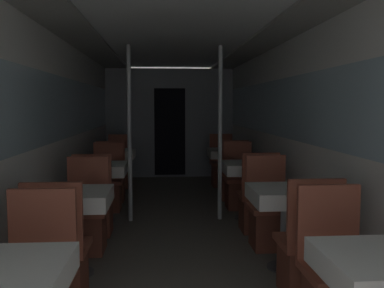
# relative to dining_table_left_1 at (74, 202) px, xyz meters

# --- Properties ---
(wall_left) EXTENTS (0.05, 9.88, 2.25)m
(wall_left) POSITION_rel_dining_table_left_1_xyz_m (-0.39, 1.11, 0.53)
(wall_left) COLOR silver
(wall_left) RESTS_ON ground_plane
(wall_right) EXTENTS (0.05, 9.88, 2.25)m
(wall_right) POSITION_rel_dining_table_left_1_xyz_m (2.28, 1.11, 0.53)
(wall_right) COLOR silver
(wall_right) RESTS_ON ground_plane
(ceiling_panel) EXTENTS (2.68, 9.88, 0.07)m
(ceiling_panel) POSITION_rel_dining_table_left_1_xyz_m (0.94, 1.11, 1.65)
(ceiling_panel) COLOR silver
(ceiling_panel) RESTS_ON wall_left
(bulkhead_far) EXTENTS (2.63, 0.09, 2.25)m
(bulkhead_far) POSITION_rel_dining_table_left_1_xyz_m (0.94, 5.17, 0.48)
(bulkhead_far) COLOR gray
(bulkhead_far) RESTS_ON ground_plane
(dining_table_left_1) EXTENTS (0.63, 0.63, 0.75)m
(dining_table_left_1) POSITION_rel_dining_table_left_1_xyz_m (0.00, 0.00, 0.00)
(dining_table_left_1) COLOR #4C4C51
(dining_table_left_1) RESTS_ON ground_plane
(chair_left_near_1) EXTENTS (0.43, 0.43, 0.96)m
(chair_left_near_1) POSITION_rel_dining_table_left_1_xyz_m (0.00, -0.59, -0.35)
(chair_left_near_1) COLOR brown
(chair_left_near_1) RESTS_ON ground_plane
(chair_left_far_1) EXTENTS (0.43, 0.43, 0.96)m
(chair_left_far_1) POSITION_rel_dining_table_left_1_xyz_m (0.00, 0.59, -0.35)
(chair_left_far_1) COLOR brown
(chair_left_far_1) RESTS_ON ground_plane
(dining_table_left_2) EXTENTS (0.63, 0.63, 0.75)m
(dining_table_left_2) POSITION_rel_dining_table_left_1_xyz_m (0.00, 1.74, 0.00)
(dining_table_left_2) COLOR #4C4C51
(dining_table_left_2) RESTS_ON ground_plane
(chair_left_near_2) EXTENTS (0.43, 0.43, 0.96)m
(chair_left_near_2) POSITION_rel_dining_table_left_1_xyz_m (0.00, 1.15, -0.35)
(chair_left_near_2) COLOR brown
(chair_left_near_2) RESTS_ON ground_plane
(chair_left_far_2) EXTENTS (0.43, 0.43, 0.96)m
(chair_left_far_2) POSITION_rel_dining_table_left_1_xyz_m (0.00, 2.33, -0.35)
(chair_left_far_2) COLOR brown
(chair_left_far_2) RESTS_ON ground_plane
(support_pole_left_2) EXTENTS (0.05, 0.05, 2.25)m
(support_pole_left_2) POSITION_rel_dining_table_left_1_xyz_m (0.36, 1.74, 0.48)
(support_pole_left_2) COLOR silver
(support_pole_left_2) RESTS_ON ground_plane
(dining_table_left_3) EXTENTS (0.63, 0.63, 0.75)m
(dining_table_left_3) POSITION_rel_dining_table_left_1_xyz_m (0.00, 3.48, 0.00)
(dining_table_left_3) COLOR #4C4C51
(dining_table_left_3) RESTS_ON ground_plane
(chair_left_near_3) EXTENTS (0.43, 0.43, 0.96)m
(chair_left_near_3) POSITION_rel_dining_table_left_1_xyz_m (0.00, 2.89, -0.35)
(chair_left_near_3) COLOR brown
(chair_left_near_3) RESTS_ON ground_plane
(chair_left_far_3) EXTENTS (0.43, 0.43, 0.96)m
(chair_left_far_3) POSITION_rel_dining_table_left_1_xyz_m (0.00, 4.06, -0.35)
(chair_left_far_3) COLOR brown
(chair_left_far_3) RESTS_ON ground_plane
(dining_table_right_1) EXTENTS (0.63, 0.63, 0.75)m
(dining_table_right_1) POSITION_rel_dining_table_left_1_xyz_m (1.89, 0.00, 0.00)
(dining_table_right_1) COLOR #4C4C51
(dining_table_right_1) RESTS_ON ground_plane
(chair_right_near_1) EXTENTS (0.43, 0.43, 0.96)m
(chair_right_near_1) POSITION_rel_dining_table_left_1_xyz_m (1.89, -0.59, -0.35)
(chair_right_near_1) COLOR brown
(chair_right_near_1) RESTS_ON ground_plane
(chair_right_far_1) EXTENTS (0.43, 0.43, 0.96)m
(chair_right_far_1) POSITION_rel_dining_table_left_1_xyz_m (1.89, 0.59, -0.35)
(chair_right_far_1) COLOR brown
(chair_right_far_1) RESTS_ON ground_plane
(dining_table_right_2) EXTENTS (0.63, 0.63, 0.75)m
(dining_table_right_2) POSITION_rel_dining_table_left_1_xyz_m (1.89, 1.74, 0.00)
(dining_table_right_2) COLOR #4C4C51
(dining_table_right_2) RESTS_ON ground_plane
(chair_right_near_2) EXTENTS (0.43, 0.43, 0.96)m
(chair_right_near_2) POSITION_rel_dining_table_left_1_xyz_m (1.89, 1.15, -0.35)
(chair_right_near_2) COLOR brown
(chair_right_near_2) RESTS_ON ground_plane
(chair_right_far_2) EXTENTS (0.43, 0.43, 0.96)m
(chair_right_far_2) POSITION_rel_dining_table_left_1_xyz_m (1.89, 2.33, -0.35)
(chair_right_far_2) COLOR brown
(chair_right_far_2) RESTS_ON ground_plane
(support_pole_right_2) EXTENTS (0.05, 0.05, 2.25)m
(support_pole_right_2) POSITION_rel_dining_table_left_1_xyz_m (1.53, 1.74, 0.48)
(support_pole_right_2) COLOR silver
(support_pole_right_2) RESTS_ON ground_plane
(dining_table_right_3) EXTENTS (0.63, 0.63, 0.75)m
(dining_table_right_3) POSITION_rel_dining_table_left_1_xyz_m (1.89, 3.48, 0.00)
(dining_table_right_3) COLOR #4C4C51
(dining_table_right_3) RESTS_ON ground_plane
(chair_right_near_3) EXTENTS (0.43, 0.43, 0.96)m
(chair_right_near_3) POSITION_rel_dining_table_left_1_xyz_m (1.89, 2.89, -0.35)
(chair_right_near_3) COLOR brown
(chair_right_near_3) RESTS_ON ground_plane
(chair_right_far_3) EXTENTS (0.43, 0.43, 0.96)m
(chair_right_far_3) POSITION_rel_dining_table_left_1_xyz_m (1.89, 4.06, -0.35)
(chair_right_far_3) COLOR brown
(chair_right_far_3) RESTS_ON ground_plane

